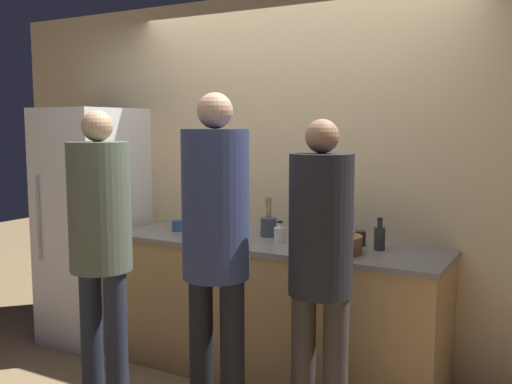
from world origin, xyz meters
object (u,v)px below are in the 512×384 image
Objects in this scene: refrigerator at (94,225)px; bottle_clear at (280,234)px; person_left at (101,234)px; utensil_crock at (269,226)px; cup_black at (359,238)px; person_right at (320,258)px; fruit_bowl at (338,244)px; bottle_dark at (380,237)px; potted_plant at (329,222)px; person_center at (216,236)px; bottle_amber at (242,234)px; cup_blue at (177,225)px.

refrigerator reaches higher than bottle_clear.
person_left is 1.17m from utensil_crock.
cup_black is at bearing 5.22° from refrigerator.
refrigerator is 1.06× the size of person_right.
refrigerator is at bearing -178.94° from bottle_clear.
fruit_bowl is 0.27m from cup_black.
potted_plant reaches higher than bottle_dark.
bottle_clear is (0.16, -0.15, -0.01)m from utensil_crock.
person_left is 1.59m from cup_black.
person_center is 7.15× the size of potted_plant.
fruit_bowl is 0.65m from bottle_amber.
bottle_dark is at bearing 9.14° from bottle_clear.
person_right is 6.30× the size of utensil_crock.
cup_blue is (-0.63, 0.14, -0.02)m from bottle_amber.
potted_plant reaches higher than cup_blue.
bottle_amber is (-0.84, -0.24, -0.02)m from bottle_dark.
bottle_amber is (-0.65, -0.03, 0.00)m from fruit_bowl.
refrigerator is 7.00× the size of potted_plant.
cup_blue is (-0.87, 0.82, -0.15)m from person_center.
person_center is at bearing -70.53° from bottle_amber.
person_left is 8.89× the size of bottle_dark.
person_right is at bearing -15.38° from refrigerator.
cup_black is 0.22m from potted_plant.
bottle_dark is (1.36, 0.98, -0.06)m from person_left.
person_center is at bearing -123.19° from bottle_dark.
potted_plant is (1.12, 0.13, 0.10)m from cup_blue.
refrigerator is 1.03× the size of person_left.
person_center is (1.66, -0.78, 0.21)m from refrigerator.
utensil_crock is (0.56, 1.03, -0.07)m from person_left.
refrigerator reaches higher than bottle_amber.
refrigerator reaches higher than bottle_dark.
potted_plant is at bearing 6.63° from cup_blue.
person_left is at bearing -144.20° from bottle_dark.
refrigerator is at bearing 177.94° from fruit_bowl.
bottle_dark reaches higher than bottle_clear.
fruit_bowl is at bearing 33.59° from person_left.
bottle_amber is 0.64m from cup_blue.
utensil_crock reaches higher than cup_black.
person_center is 1.09m from cup_black.
potted_plant is (-0.20, -0.03, 0.09)m from cup_black.
bottle_amber is 1.07× the size of bottle_clear.
person_right is 8.62× the size of bottle_dark.
person_left is 1.03× the size of person_right.
bottle_clear is at bearing 1.06° from refrigerator.
utensil_crock is 1.90× the size of bottle_clear.
utensil_crock is 2.94× the size of cup_black.
person_left is 1.43m from potted_plant.
refrigerator is 2.06m from fruit_bowl.
bottle_dark reaches higher than cup_black.
person_right reaches higher than utensil_crock.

